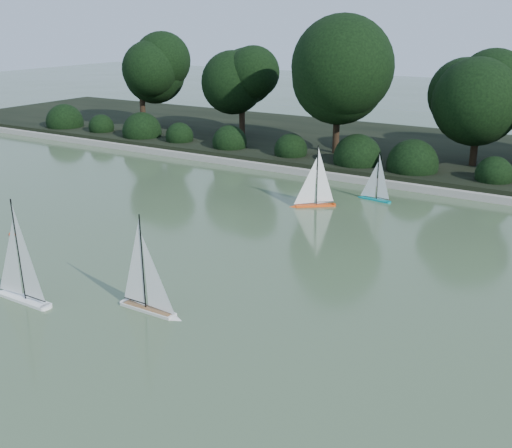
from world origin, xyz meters
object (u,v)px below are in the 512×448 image
(sailboat_orange, at_px, (311,196))
(race_buoy, at_px, (12,235))
(sailboat_white_a, at_px, (18,283))
(sailboat_white_b, at_px, (152,297))
(sailboat_teal, at_px, (373,192))

(sailboat_orange, height_order, race_buoy, sailboat_orange)
(sailboat_white_a, relative_size, sailboat_white_b, 1.10)
(sailboat_white_b, bearing_deg, sailboat_orange, 95.10)
(sailboat_white_a, height_order, sailboat_white_b, sailboat_white_a)
(sailboat_white_a, xyz_separation_m, sailboat_orange, (1.54, 7.12, -0.04))
(sailboat_white_b, distance_m, sailboat_teal, 7.68)
(sailboat_orange, bearing_deg, sailboat_white_a, -102.22)
(sailboat_white_a, distance_m, race_buoy, 3.41)
(race_buoy, bearing_deg, sailboat_white_b, -14.18)
(sailboat_white_b, bearing_deg, sailboat_teal, 86.61)
(sailboat_white_b, relative_size, race_buoy, 12.90)
(sailboat_white_a, xyz_separation_m, sailboat_white_b, (2.11, 0.77, -0.03))
(sailboat_teal, bearing_deg, race_buoy, -129.52)
(sailboat_orange, bearing_deg, race_buoy, -129.92)
(race_buoy, bearing_deg, sailboat_teal, 50.48)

